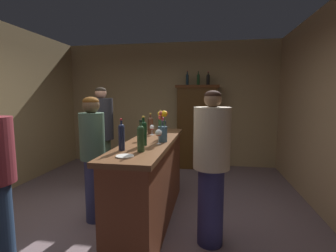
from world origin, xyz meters
TOP-DOWN VIEW (x-y plane):
  - floor at (0.00, 0.00)m, footprint 7.66×7.66m
  - wall_back at (0.00, 3.01)m, footprint 4.96×0.12m
  - bar_counter at (0.22, 0.20)m, footprint 0.54×2.23m
  - display_cabinet at (0.67, 2.71)m, footprint 0.93×0.42m
  - wine_bottle_syrah at (0.27, -0.44)m, footprint 0.07×0.07m
  - wine_bottle_malbec at (0.09, 0.74)m, footprint 0.08×0.08m
  - wine_bottle_pinot at (0.18, 1.03)m, footprint 0.07×0.07m
  - wine_bottle_riesling at (0.35, 0.37)m, footprint 0.07×0.07m
  - wine_bottle_merlot at (0.07, -0.42)m, footprint 0.06×0.06m
  - wine_bottle_rose at (0.22, -0.14)m, footprint 0.07×0.07m
  - wine_glass_front at (0.14, 0.60)m, footprint 0.06×0.06m
  - wine_glass_mid at (0.37, -0.03)m, footprint 0.08×0.08m
  - wine_glass_rear at (0.11, 0.13)m, footprint 0.07×0.07m
  - flower_arrangement at (0.39, 0.11)m, footprint 0.13×0.14m
  - cheese_plate at (0.19, -0.67)m, footprint 0.16×0.16m
  - display_bottle_left at (0.44, 2.71)m, footprint 0.06×0.06m
  - display_bottle_midleft at (0.68, 2.71)m, footprint 0.06×0.06m
  - display_bottle_center at (0.89, 2.71)m, footprint 0.07×0.07m
  - patron_near_entrance at (-0.85, 1.12)m, footprint 0.39×0.39m
  - patron_by_cabinet at (-0.50, 0.08)m, footprint 0.31×0.31m
  - bartender at (0.96, -0.18)m, footprint 0.38×0.38m

SIDE VIEW (x-z plane):
  - floor at x=0.00m, z-range 0.00..0.00m
  - bar_counter at x=0.22m, z-range 0.00..1.06m
  - patron_by_cabinet at x=-0.50m, z-range 0.10..1.69m
  - bartender at x=0.96m, z-range 0.07..1.73m
  - patron_near_entrance at x=-0.85m, z-range 0.08..1.83m
  - display_cabinet at x=0.67m, z-range 0.04..1.87m
  - cheese_plate at x=0.19m, z-range 1.06..1.07m
  - wine_glass_front at x=0.14m, z-range 1.08..1.23m
  - wine_glass_rear at x=0.11m, z-range 1.09..1.24m
  - wine_glass_mid at x=0.37m, z-range 1.09..1.26m
  - wine_bottle_malbec at x=0.09m, z-range 1.04..1.34m
  - wine_bottle_riesling at x=0.35m, z-range 1.03..1.35m
  - wine_bottle_syrah at x=0.27m, z-range 1.04..1.36m
  - wine_bottle_pinot at x=0.18m, z-range 1.04..1.37m
  - wine_bottle_merlot at x=0.07m, z-range 1.04..1.36m
  - wine_bottle_rose at x=0.22m, z-range 1.04..1.37m
  - flower_arrangement at x=0.39m, z-range 1.06..1.43m
  - wall_back at x=0.00m, z-range 0.00..2.81m
  - display_bottle_center at x=0.89m, z-range 1.82..2.11m
  - display_bottle_midleft at x=0.68m, z-range 1.82..2.12m
  - display_bottle_left at x=0.44m, z-range 1.82..2.13m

